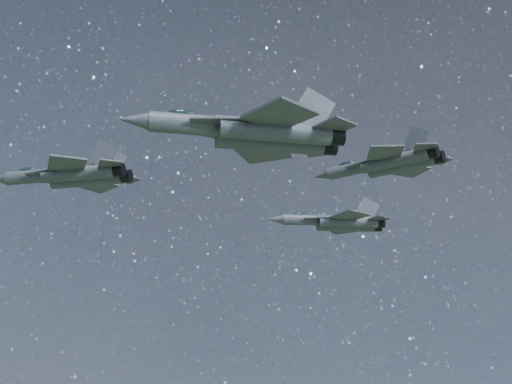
# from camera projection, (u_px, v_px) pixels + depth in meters

# --- Properties ---
(jet_lead) EXTENTS (17.99, 12.86, 4.60)m
(jet_lead) POSITION_uv_depth(u_px,v_px,m) (71.00, 175.00, 81.66)
(jet_lead) COLOR #373E45
(jet_left) EXTENTS (16.75, 11.30, 4.22)m
(jet_left) POSITION_uv_depth(u_px,v_px,m) (337.00, 222.00, 97.35)
(jet_left) COLOR #373E45
(jet_right) EXTENTS (19.16, 12.61, 4.91)m
(jet_right) POSITION_uv_depth(u_px,v_px,m) (255.00, 132.00, 59.05)
(jet_right) COLOR #373E45
(jet_slot) EXTENTS (15.43, 10.24, 3.93)m
(jet_slot) POSITION_uv_depth(u_px,v_px,m) (387.00, 163.00, 75.53)
(jet_slot) COLOR #373E45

